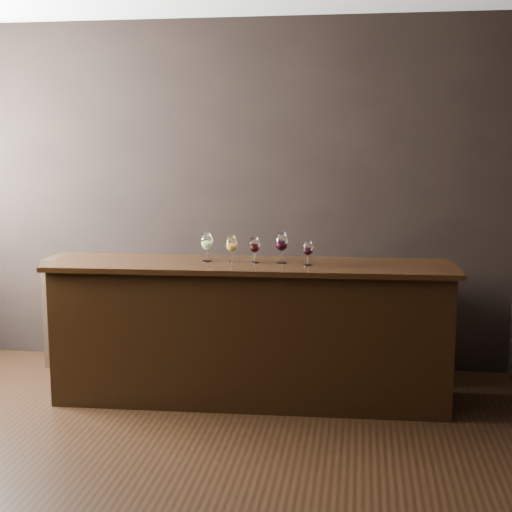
# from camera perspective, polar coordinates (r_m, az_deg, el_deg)

# --- Properties ---
(ground) EXTENTS (5.00, 5.00, 0.00)m
(ground) POSITION_cam_1_polar(r_m,az_deg,el_deg) (4.14, -11.44, -17.39)
(ground) COLOR black
(ground) RESTS_ON ground
(room_shell) EXTENTS (5.02, 4.52, 2.81)m
(room_shell) POSITION_cam_1_polar(r_m,az_deg,el_deg) (3.90, -14.98, 8.43)
(room_shell) COLOR black
(room_shell) RESTS_ON ground
(bar_counter) EXTENTS (2.77, 0.71, 0.96)m
(bar_counter) POSITION_cam_1_polar(r_m,az_deg,el_deg) (5.09, -0.44, -6.29)
(bar_counter) COLOR black
(bar_counter) RESTS_ON ground
(bar_top) EXTENTS (2.86, 0.78, 0.04)m
(bar_top) POSITION_cam_1_polar(r_m,az_deg,el_deg) (4.98, -0.44, -0.76)
(bar_top) COLOR black
(bar_top) RESTS_ON bar_counter
(back_bar_shelf) EXTENTS (2.49, 0.40, 0.90)m
(back_bar_shelf) POSITION_cam_1_polar(r_m,az_deg,el_deg) (5.82, -4.64, -4.66)
(back_bar_shelf) COLOR black
(back_bar_shelf) RESTS_ON ground
(glass_white) EXTENTS (0.09, 0.09, 0.20)m
(glass_white) POSITION_cam_1_polar(r_m,az_deg,el_deg) (5.05, -3.96, 1.10)
(glass_white) COLOR white
(glass_white) RESTS_ON bar_top
(glass_amber) EXTENTS (0.08, 0.08, 0.19)m
(glass_amber) POSITION_cam_1_polar(r_m,az_deg,el_deg) (5.00, -1.98, 0.94)
(glass_amber) COLOR white
(glass_amber) RESTS_ON bar_top
(glass_red_a) EXTENTS (0.08, 0.08, 0.18)m
(glass_red_a) POSITION_cam_1_polar(r_m,az_deg,el_deg) (4.97, -0.12, 0.84)
(glass_red_a) COLOR white
(glass_red_a) RESTS_ON bar_top
(glass_red_b) EXTENTS (0.09, 0.09, 0.21)m
(glass_red_b) POSITION_cam_1_polar(r_m,az_deg,el_deg) (4.96, 2.06, 1.08)
(glass_red_b) COLOR white
(glass_red_b) RESTS_ON bar_top
(glass_red_c) EXTENTS (0.07, 0.07, 0.17)m
(glass_red_c) POSITION_cam_1_polar(r_m,az_deg,el_deg) (4.88, 4.19, 0.57)
(glass_red_c) COLOR white
(glass_red_c) RESTS_ON bar_top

